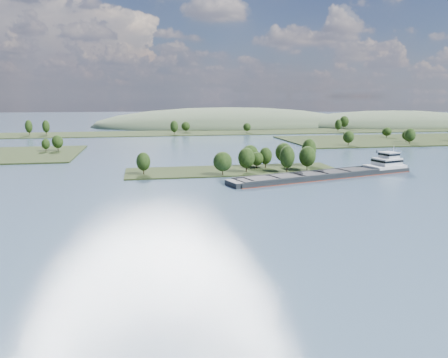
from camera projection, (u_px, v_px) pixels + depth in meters
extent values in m
plane|color=#384B60|center=(269.00, 200.00, 148.48)|extent=(1800.00, 1800.00, 0.00)
cube|color=black|center=(233.00, 171.00, 206.41)|extent=(100.00, 30.00, 1.20)
cylinder|color=black|center=(287.00, 168.00, 200.00)|extent=(0.50, 0.50, 3.99)
ellipsoid|color=black|center=(287.00, 157.00, 199.05)|extent=(6.92, 6.92, 10.26)
cylinder|color=black|center=(250.00, 162.00, 218.68)|extent=(0.50, 0.50, 3.42)
ellipsoid|color=black|center=(250.00, 154.00, 217.86)|extent=(8.42, 8.42, 8.80)
cylinder|color=black|center=(246.00, 168.00, 200.60)|extent=(0.50, 0.50, 3.66)
ellipsoid|color=black|center=(246.00, 158.00, 199.73)|extent=(7.81, 7.81, 9.41)
cylinder|color=black|center=(257.00, 166.00, 210.84)|extent=(0.50, 0.50, 2.62)
ellipsoid|color=black|center=(257.00, 159.00, 210.22)|extent=(6.43, 6.43, 6.73)
cylinder|color=black|center=(223.00, 171.00, 192.85)|extent=(0.50, 0.50, 3.39)
ellipsoid|color=black|center=(223.00, 161.00, 192.05)|extent=(8.43, 8.43, 8.71)
cylinder|color=black|center=(144.00, 171.00, 194.70)|extent=(0.50, 0.50, 3.23)
ellipsoid|color=black|center=(143.00, 161.00, 193.93)|extent=(6.32, 6.32, 8.31)
cylinder|color=black|center=(265.00, 164.00, 212.94)|extent=(0.50, 0.50, 3.25)
ellipsoid|color=black|center=(266.00, 156.00, 212.17)|extent=(6.39, 6.39, 8.37)
cylinder|color=black|center=(308.00, 161.00, 219.43)|extent=(0.50, 0.50, 4.44)
ellipsoid|color=black|center=(309.00, 150.00, 218.38)|extent=(7.27, 7.27, 11.41)
cylinder|color=black|center=(307.00, 166.00, 204.70)|extent=(0.50, 0.50, 3.74)
ellipsoid|color=black|center=(307.00, 156.00, 203.82)|extent=(7.83, 7.83, 9.62)
cylinder|color=black|center=(283.00, 162.00, 219.04)|extent=(0.50, 0.50, 3.76)
ellipsoid|color=black|center=(284.00, 152.00, 218.15)|extent=(8.46, 8.46, 9.68)
cylinder|color=black|center=(58.00, 148.00, 277.29)|extent=(0.50, 0.50, 3.27)
ellipsoid|color=black|center=(58.00, 142.00, 276.52)|extent=(6.97, 6.97, 8.40)
cylinder|color=black|center=(46.00, 149.00, 274.82)|extent=(0.50, 0.50, 2.62)
ellipsoid|color=black|center=(46.00, 144.00, 274.20)|extent=(5.10, 5.10, 6.73)
cylinder|color=black|center=(348.00, 143.00, 308.01)|extent=(0.50, 0.50, 3.40)
ellipsoid|color=black|center=(349.00, 137.00, 307.21)|extent=(7.77, 7.77, 8.74)
cylinder|color=black|center=(409.00, 142.00, 314.26)|extent=(0.50, 0.50, 3.80)
ellipsoid|color=black|center=(410.00, 135.00, 313.36)|extent=(8.01, 8.01, 9.78)
cylinder|color=black|center=(406.00, 140.00, 331.63)|extent=(0.50, 0.50, 2.95)
ellipsoid|color=black|center=(406.00, 135.00, 330.93)|extent=(6.46, 6.46, 7.60)
cylinder|color=black|center=(387.00, 136.00, 365.91)|extent=(0.50, 0.50, 2.83)
ellipsoid|color=black|center=(387.00, 132.00, 365.24)|extent=(8.06, 8.06, 7.28)
cube|color=black|center=(186.00, 133.00, 418.84)|extent=(900.00, 60.00, 1.20)
cylinder|color=black|center=(29.00, 133.00, 389.83)|extent=(0.50, 0.50, 4.48)
ellipsoid|color=black|center=(29.00, 126.00, 388.77)|extent=(6.46, 6.46, 11.51)
cylinder|color=black|center=(338.00, 130.00, 428.75)|extent=(0.50, 0.50, 3.98)
ellipsoid|color=black|center=(338.00, 125.00, 427.81)|extent=(6.60, 6.60, 10.24)
cylinder|color=black|center=(186.00, 131.00, 422.69)|extent=(0.50, 0.50, 3.34)
ellipsoid|color=black|center=(186.00, 126.00, 421.90)|extent=(8.47, 8.47, 8.59)
cylinder|color=black|center=(344.00, 127.00, 464.34)|extent=(0.50, 0.50, 4.56)
ellipsoid|color=black|center=(344.00, 121.00, 463.26)|extent=(9.53, 9.53, 11.74)
cylinder|color=black|center=(46.00, 133.00, 392.64)|extent=(0.50, 0.50, 4.36)
ellipsoid|color=black|center=(46.00, 126.00, 391.61)|extent=(6.53, 6.53, 11.20)
cylinder|color=black|center=(247.00, 131.00, 418.74)|extent=(0.50, 0.50, 3.03)
ellipsoid|color=black|center=(247.00, 127.00, 418.02)|extent=(7.35, 7.35, 7.80)
cylinder|color=black|center=(174.00, 132.00, 397.82)|extent=(0.50, 0.50, 4.16)
ellipsoid|color=black|center=(174.00, 126.00, 396.84)|extent=(7.25, 7.25, 10.69)
ellipsoid|color=#425339|center=(392.00, 125.00, 533.61)|extent=(260.00, 140.00, 36.00)
ellipsoid|color=#425339|center=(227.00, 126.00, 526.29)|extent=(320.00, 160.00, 44.00)
cube|color=black|center=(326.00, 176.00, 190.51)|extent=(89.13, 34.71, 2.46)
cube|color=maroon|center=(326.00, 177.00, 190.61)|extent=(89.41, 34.98, 0.28)
cube|color=black|center=(302.00, 172.00, 191.18)|extent=(66.88, 18.98, 0.89)
cube|color=black|center=(318.00, 176.00, 181.52)|extent=(66.88, 18.98, 0.89)
cube|color=black|center=(310.00, 175.00, 186.38)|extent=(67.30, 27.64, 0.34)
cube|color=black|center=(260.00, 178.00, 175.66)|extent=(12.14, 11.52, 0.39)
cube|color=black|center=(286.00, 176.00, 180.99)|extent=(12.14, 11.52, 0.39)
cube|color=black|center=(310.00, 174.00, 186.32)|extent=(12.14, 11.52, 0.39)
cube|color=black|center=(332.00, 172.00, 191.64)|extent=(12.14, 11.52, 0.39)
cube|color=black|center=(354.00, 170.00, 196.97)|extent=(12.14, 11.52, 0.39)
cube|color=black|center=(234.00, 184.00, 170.82)|extent=(5.92, 10.59, 2.24)
cylinder|color=black|center=(237.00, 180.00, 171.01)|extent=(0.33, 0.33, 2.46)
cube|color=silver|center=(385.00, 166.00, 205.17)|extent=(20.10, 15.12, 1.34)
cube|color=silver|center=(387.00, 161.00, 205.24)|extent=(13.16, 11.61, 3.35)
cube|color=black|center=(387.00, 160.00, 205.16)|extent=(13.44, 11.88, 1.01)
cube|color=silver|center=(389.00, 155.00, 205.18)|extent=(8.26, 8.26, 2.46)
cube|color=black|center=(389.00, 154.00, 205.10)|extent=(8.53, 8.53, 0.89)
cube|color=silver|center=(389.00, 152.00, 204.93)|extent=(8.81, 8.81, 0.22)
cylinder|color=silver|center=(394.00, 149.00, 205.89)|extent=(0.28, 0.28, 2.91)
cylinder|color=black|center=(377.00, 152.00, 205.91)|extent=(0.69, 0.69, 1.34)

